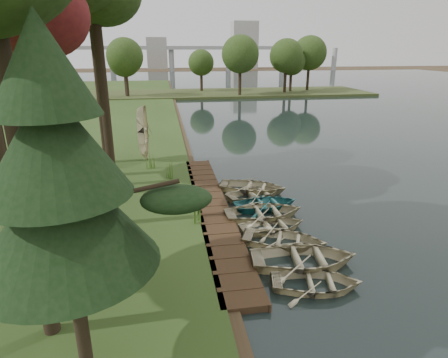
{
  "coord_description": "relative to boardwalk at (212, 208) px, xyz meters",
  "views": [
    {
      "loc": [
        -3.8,
        -17.27,
        7.81
      ],
      "look_at": [
        -0.96,
        0.22,
        1.61
      ],
      "focal_mm": 30.0,
      "sensor_mm": 36.0,
      "label": 1
    }
  ],
  "objects": [
    {
      "name": "ground",
      "position": [
        1.6,
        0.0,
        -0.15
      ],
      "size": [
        300.0,
        300.0,
        0.0
      ],
      "primitive_type": "plane",
      "color": "#3D2F1D"
    },
    {
      "name": "boardwalk",
      "position": [
        0.0,
        0.0,
        0.0
      ],
      "size": [
        1.6,
        16.0,
        0.3
      ],
      "primitive_type": "cube",
      "color": "#362415",
      "rests_on": "ground"
    },
    {
      "name": "peninsula",
      "position": [
        9.6,
        50.0,
        0.08
      ],
      "size": [
        50.0,
        14.0,
        0.45
      ],
      "primitive_type": "cube",
      "color": "#37421D",
      "rests_on": "ground"
    },
    {
      "name": "far_trees",
      "position": [
        6.27,
        50.0,
        6.28
      ],
      "size": [
        45.6,
        5.6,
        8.8
      ],
      "color": "black",
      "rests_on": "peninsula"
    },
    {
      "name": "bridge",
      "position": [
        13.91,
        120.0,
        6.93
      ],
      "size": [
        95.9,
        4.0,
        8.6
      ],
      "color": "#A5A5A0",
      "rests_on": "ground"
    },
    {
      "name": "building_a",
      "position": [
        31.6,
        140.0,
        8.85
      ],
      "size": [
        10.0,
        8.0,
        18.0
      ],
      "primitive_type": "cube",
      "color": "#A5A5A0",
      "rests_on": "ground"
    },
    {
      "name": "building_b",
      "position": [
        -3.4,
        145.0,
        5.85
      ],
      "size": [
        8.0,
        8.0,
        12.0
      ],
      "primitive_type": "cube",
      "color": "#A5A5A0",
      "rests_on": "ground"
    },
    {
      "name": "rowboat_0",
      "position": [
        2.63,
        -7.1,
        0.22
      ],
      "size": [
        3.48,
        2.8,
        0.64
      ],
      "primitive_type": "imported",
      "rotation": [
        0.0,
        0.0,
        1.37
      ],
      "color": "#C5BA8F",
      "rests_on": "water"
    },
    {
      "name": "rowboat_1",
      "position": [
        2.72,
        -5.67,
        0.32
      ],
      "size": [
        4.29,
        3.26,
        0.83
      ],
      "primitive_type": "imported",
      "rotation": [
        0.0,
        0.0,
        1.47
      ],
      "color": "#C5BA8F",
      "rests_on": "water"
    },
    {
      "name": "rowboat_2",
      "position": [
        2.45,
        -4.12,
        0.26
      ],
      "size": [
        4.16,
        3.64,
        0.72
      ],
      "primitive_type": "imported",
      "rotation": [
        0.0,
        0.0,
        1.17
      ],
      "color": "#C5BA8F",
      "rests_on": "water"
    },
    {
      "name": "rowboat_3",
      "position": [
        2.39,
        -2.66,
        0.22
      ],
      "size": [
        3.32,
        2.57,
        0.63
      ],
      "primitive_type": "imported",
      "rotation": [
        0.0,
        0.0,
        1.7
      ],
      "color": "#C5BA8F",
      "rests_on": "water"
    },
    {
      "name": "rowboat_4",
      "position": [
        2.34,
        -1.35,
        0.29
      ],
      "size": [
        3.93,
        2.89,
        0.79
      ],
      "primitive_type": "imported",
      "rotation": [
        0.0,
        0.0,
        1.62
      ],
      "color": "#C5BA8F",
      "rests_on": "water"
    },
    {
      "name": "rowboat_5",
      "position": [
        2.73,
        -0.25,
        0.24
      ],
      "size": [
        3.51,
        2.66,
        0.68
      ],
      "primitive_type": "imported",
      "rotation": [
        0.0,
        0.0,
        1.67
      ],
      "color": "teal",
      "rests_on": "water"
    },
    {
      "name": "rowboat_6",
      "position": [
        2.57,
        1.23,
        0.25
      ],
      "size": [
        3.9,
        3.26,
        0.69
      ],
      "primitive_type": "imported",
      "rotation": [
        0.0,
        0.0,
        1.87
      ],
      "color": "#C5BA8F",
      "rests_on": "water"
    },
    {
      "name": "rowboat_7",
      "position": [
        2.59,
        2.14,
        0.29
      ],
      "size": [
        4.57,
        4.01,
        0.79
      ],
      "primitive_type": "imported",
      "rotation": [
        0.0,
        0.0,
        1.16
      ],
      "color": "#C5BA8F",
      "rests_on": "water"
    },
    {
      "name": "stored_rowboat",
      "position": [
        -3.54,
        8.76,
        0.55
      ],
      "size": [
        4.13,
        3.17,
        0.79
      ],
      "primitive_type": "imported",
      "rotation": [
        3.14,
        0.0,
        1.45
      ],
      "color": "#C5BA8F",
      "rests_on": "bank"
    },
    {
      "name": "tree_2",
      "position": [
        -6.91,
        -1.43,
        9.27
      ],
      "size": [
        4.49,
        4.49,
        11.13
      ],
      "color": "black",
      "rests_on": "bank"
    },
    {
      "name": "pine_tree",
      "position": [
        -4.32,
        -9.84,
        5.31
      ],
      "size": [
        3.8,
        3.8,
        8.22
      ],
      "color": "black",
      "rests_on": "bank"
    },
    {
      "name": "reeds_0",
      "position": [
        -1.0,
        -1.78,
        0.63
      ],
      "size": [
        0.6,
        0.6,
        0.95
      ],
      "primitive_type": "cone",
      "color": "#3F661E",
      "rests_on": "bank"
    },
    {
      "name": "reeds_1",
      "position": [
        -1.0,
        0.44,
        0.67
      ],
      "size": [
        0.6,
        0.6,
        1.05
      ],
      "primitive_type": "cone",
      "color": "#3F661E",
      "rests_on": "bank"
    },
    {
      "name": "reeds_2",
      "position": [
        -2.09,
        4.64,
        0.7
      ],
      "size": [
        0.6,
        0.6,
        1.11
      ],
      "primitive_type": "cone",
      "color": "#3F661E",
      "rests_on": "bank"
    },
    {
      "name": "reeds_3",
      "position": [
        -3.21,
        6.77,
        0.7
      ],
      "size": [
        0.6,
        0.6,
        1.1
      ],
      "primitive_type": "cone",
      "color": "#3F661E",
      "rests_on": "bank"
    }
  ]
}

